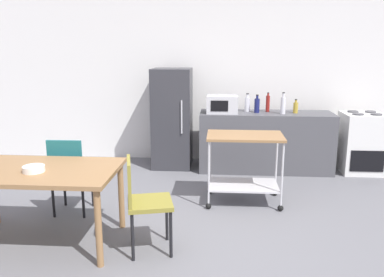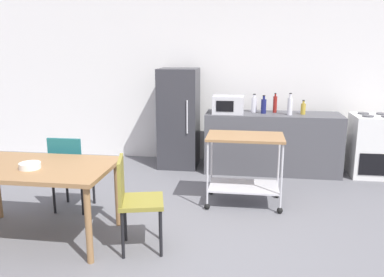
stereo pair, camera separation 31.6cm
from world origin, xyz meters
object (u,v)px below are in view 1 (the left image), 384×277
bottle_olive_oil (257,105)px  bottle_vinegar (283,105)px  microwave (222,104)px  chair_olive (143,198)px  bottle_hot_sauce (268,103)px  bottle_sparkling_water (296,107)px  refrigerator (172,118)px  stove_oven (362,143)px  dining_table (38,177)px  bottle_wine (247,104)px  fruit_bowl (34,169)px  chair_teal (70,170)px  kitchen_cart (244,157)px

bottle_olive_oil → bottle_vinegar: bottle_vinegar is taller
bottle_olive_oil → microwave: bearing=-172.7°
chair_olive → bottle_hot_sauce: size_ratio=3.02×
bottle_hot_sauce → bottle_sparkling_water: 0.42m
refrigerator → stove_oven: bearing=-1.6°
bottle_hot_sauce → refrigerator: bearing=179.6°
dining_table → bottle_olive_oil: (2.25, 2.55, 0.34)m
bottle_olive_oil → bottle_vinegar: (0.38, -0.08, 0.02)m
stove_oven → bottle_wine: size_ratio=3.29×
bottle_hot_sauce → fruit_bowl: 3.66m
bottle_wine → dining_table: bearing=-128.7°
bottle_hot_sauce → dining_table: bearing=-132.5°
microwave → fruit_bowl: bearing=-123.6°
chair_teal → stove_oven: stove_oven is taller
kitchen_cart → bottle_vinegar: bottle_vinegar is taller
dining_table → refrigerator: size_ratio=0.97×
dining_table → chair_teal: (0.03, 0.69, -0.15)m
chair_olive → kitchen_cart: 1.62m
refrigerator → bottle_wine: refrigerator is taller
stove_oven → bottle_olive_oil: bearing=-178.9°
chair_teal → bottle_hot_sauce: bottle_hot_sauce is taller
fruit_bowl → bottle_olive_oil: bearing=49.7°
microwave → bottle_vinegar: 0.90m
chair_olive → bottle_sparkling_water: 3.23m
dining_table → bottle_sparkling_water: bearing=42.0°
chair_teal → bottle_vinegar: (2.59, 1.78, 0.51)m
microwave → bottle_olive_oil: bearing=7.3°
chair_teal → chair_olive: size_ratio=1.00×
dining_table → bottle_vinegar: bearing=43.2°
bottle_sparkling_water → kitchen_cart: bearing=-121.3°
chair_teal → bottle_hot_sauce: 3.13m
dining_table → microwave: (1.73, 2.48, 0.36)m
bottle_sparkling_water → fruit_bowl: 3.86m
chair_olive → bottle_olive_oil: bottle_olive_oil is taller
kitchen_cart → bottle_hot_sauce: bearing=73.9°
stove_oven → bottle_vinegar: bearing=-174.8°
bottle_wine → bottle_vinegar: (0.51, -0.17, 0.01)m
dining_table → kitchen_cart: bearing=30.7°
stove_oven → kitchen_cart: stove_oven is taller
dining_table → microwave: 3.05m
refrigerator → microwave: size_ratio=3.37×
bottle_wine → bottle_vinegar: bearing=-18.4°
dining_table → kitchen_cart: size_ratio=1.65×
chair_olive → bottle_olive_oil: 2.95m
stove_oven → chair_teal: bearing=-153.7°
bottle_hot_sauce → bottle_vinegar: (0.20, -0.18, 0.00)m
microwave → bottle_sparkling_water: size_ratio=2.20×
chair_olive → kitchen_cart: bearing=-51.6°
kitchen_cart → bottle_wine: size_ratio=3.26×
chair_teal → fruit_bowl: chair_teal is taller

